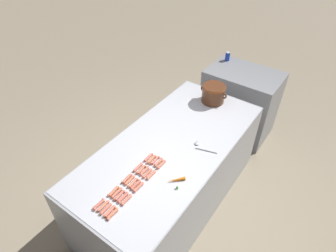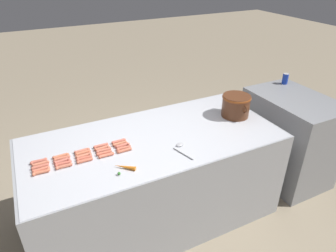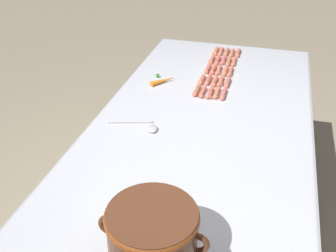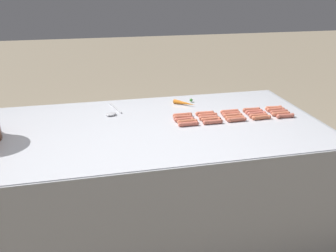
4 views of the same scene
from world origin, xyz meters
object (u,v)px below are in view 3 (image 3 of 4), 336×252
Objects in this scene: hot_dog_11 at (223,61)px; hot_dog_12 at (219,70)px; hot_dog_5 at (232,53)px; hot_dog_17 at (213,70)px; hot_dog_1 at (234,62)px; hot_dog_18 at (208,80)px; hot_dog_15 at (221,51)px; hot_dog_20 at (216,51)px; hot_dog_10 at (227,52)px; hot_dog_23 at (202,80)px; hot_dog_13 at (215,81)px; hot_dog_24 at (197,91)px; hot_dog_19 at (203,92)px; serving_spoon at (145,126)px; hot_dog_22 at (208,69)px; hot_dog_14 at (210,93)px; bean_pot at (152,236)px; hot_dog_16 at (217,60)px; hot_dog_0 at (238,53)px; hot_dog_7 at (225,71)px; hot_dog_21 at (212,59)px; hot_dog_9 at (217,93)px; hot_dog_3 at (228,82)px; hot_dog_6 at (229,61)px; carrot at (163,80)px; hot_dog_8 at (221,81)px; hot_dog_2 at (230,72)px; hot_dog_4 at (224,94)px.

hot_dog_11 is 0.17m from hot_dog_12.
hot_dog_5 is 1.00× the size of hot_dog_17.
hot_dog_18 is at bearing 70.94° from hot_dog_1.
hot_dog_20 is (0.03, -0.00, 0.00)m from hot_dog_15.
hot_dog_23 is at bearing 81.00° from hot_dog_10.
hot_dog_24 is at bearing 63.08° from hot_dog_13.
serving_spoon is at bearing 65.20° from hot_dog_19.
hot_dog_5 is at bearing -109.43° from hot_dog_22.
hot_dog_12 is 0.49× the size of serving_spoon.
hot_dog_14 is at bearing 90.93° from hot_dog_13.
bean_pot is at bearing 91.58° from hot_dog_12.
hot_dog_20 is at bearing -77.18° from hot_dog_16.
hot_dog_5 is at bearing 13.19° from hot_dog_0.
hot_dog_0 is 0.66m from hot_dog_14.
hot_dog_21 is at bearing -55.56° from hot_dog_7.
hot_dog_12 is at bearing -114.50° from hot_dog_23.
hot_dog_21 is at bearing -100.17° from serving_spoon.
hot_dog_9 and hot_dog_18 have the same top height.
hot_dog_21 is at bearing -90.11° from hot_dog_24.
hot_dog_3 is at bearing 89.97° from hot_dog_0.
hot_dog_6 is 0.49m from hot_dog_19.
hot_dog_7 is 1.00× the size of hot_dog_21.
hot_dog_18 is 0.87× the size of carrot.
hot_dog_18 is at bearing 90.16° from hot_dog_15.
bean_pot is at bearing 88.83° from hot_dog_0.
hot_dog_8 is 0.87× the size of carrot.
bean_pot is (-0.08, 1.69, 0.11)m from hot_dog_16.
hot_dog_9 is at bearing 99.01° from hot_dog_16.
hot_dog_11 is 1.00× the size of hot_dog_17.
hot_dog_2 and hot_dog_9 have the same top height.
hot_dog_9 and hot_dog_14 have the same top height.
carrot is at bearing 56.73° from hot_dog_0.
hot_dog_8 is 0.04m from hot_dog_13.
serving_spoon is (0.32, 0.44, -0.01)m from hot_dog_4.
serving_spoon is (0.28, 0.75, -0.01)m from hot_dog_7.
hot_dog_3 is 0.20m from hot_dog_19.
hot_dog_3 is 0.37× the size of bean_pot.
hot_dog_10 is (0.04, -0.49, 0.00)m from hot_dog_8.
hot_dog_15 is at bearing -89.84° from hot_dog_18.
hot_dog_8 is 1.00× the size of hot_dog_18.
hot_dog_4 is 0.49m from hot_dog_11.
hot_dog_13 is 1.00× the size of hot_dog_14.
hot_dog_4 and hot_dog_18 have the same top height.
hot_dog_11 is at bearing -94.90° from hot_dog_19.
hot_dog_22 is at bearing -77.12° from hot_dog_14.
hot_dog_1 and hot_dog_23 have the same top height.
hot_dog_12 is at bearing 75.86° from hot_dog_6.
hot_dog_2 is at bearing -179.89° from hot_dog_7.
hot_dog_11 is at bearing -9.31° from hot_dog_6.
hot_dog_21 is at bearing 64.99° from hot_dog_10.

